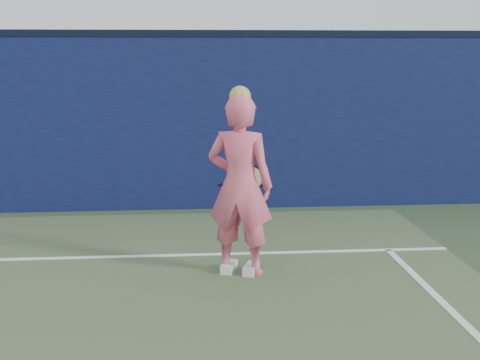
{
  "coord_description": "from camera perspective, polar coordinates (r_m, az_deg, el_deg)",
  "views": [
    {
      "loc": [
        2.43,
        -3.36,
        2.3
      ],
      "look_at": [
        3.0,
        3.36,
        1.0
      ],
      "focal_mm": 50.0,
      "sensor_mm": 36.0,
      "label": 1
    }
  ],
  "objects": [
    {
      "name": "backstop_wall",
      "position": [
        10.21,
        -18.64,
        4.44
      ],
      "size": [
        24.0,
        0.4,
        2.5
      ],
      "primitive_type": "cube",
      "color": "#0E0F3D",
      "rests_on": "ground"
    },
    {
      "name": "wall_cap",
      "position": [
        10.16,
        -19.09,
        11.74
      ],
      "size": [
        24.0,
        0.42,
        0.1
      ],
      "primitive_type": "cube",
      "color": "black",
      "rests_on": "backstop_wall"
    },
    {
      "name": "player",
      "position": [
        6.88,
        -0.0,
        -0.43
      ],
      "size": [
        0.8,
        0.66,
        1.96
      ],
      "rotation": [
        0.0,
        0.0,
        2.8
      ],
      "color": "#ED5C7A",
      "rests_on": "ground"
    },
    {
      "name": "racket",
      "position": [
        7.29,
        0.82,
        0.14
      ],
      "size": [
        0.52,
        0.23,
        0.29
      ],
      "rotation": [
        0.0,
        0.0,
        -0.46
      ],
      "color": "black",
      "rests_on": "ground"
    }
  ]
}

